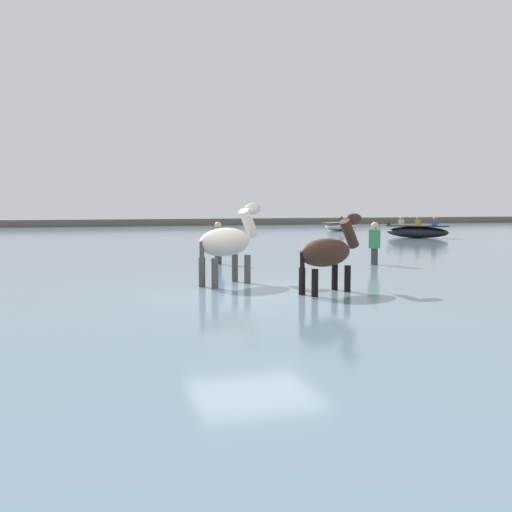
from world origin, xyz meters
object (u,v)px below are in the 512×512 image
at_px(horse_lead_pinto, 228,244).
at_px(boat_mid_channel, 341,226).
at_px(horse_trailing_dark_bay, 328,255).
at_px(boat_near_starboard, 417,232).
at_px(person_wading_close, 374,249).
at_px(person_onlooker_right, 218,248).

distance_m(horse_lead_pinto, boat_mid_channel, 27.38).
relative_size(horse_trailing_dark_bay, boat_near_starboard, 0.64).
relative_size(boat_near_starboard, person_wading_close, 1.85).
bearing_deg(horse_trailing_dark_bay, boat_near_starboard, 52.56).
xyz_separation_m(boat_near_starboard, person_wading_close, (-8.81, -11.53, 0.13)).
distance_m(horse_trailing_dark_bay, boat_near_starboard, 20.22).
bearing_deg(horse_lead_pinto, boat_near_starboard, 45.99).
bearing_deg(horse_lead_pinto, horse_trailing_dark_bay, -47.76).
distance_m(horse_trailing_dark_bay, person_onlooker_right, 6.07).
height_order(boat_near_starboard, person_wading_close, person_wading_close).
bearing_deg(boat_near_starboard, boat_mid_channel, 89.83).
distance_m(horse_lead_pinto, person_onlooker_right, 4.40).
xyz_separation_m(boat_mid_channel, person_wading_close, (-8.84, -20.79, 0.18)).
relative_size(person_onlooker_right, person_wading_close, 1.00).
bearing_deg(boat_near_starboard, person_onlooker_right, -142.43).
bearing_deg(horse_trailing_dark_bay, boat_mid_channel, 64.05).
height_order(horse_trailing_dark_bay, person_wading_close, horse_trailing_dark_bay).
xyz_separation_m(boat_near_starboard, person_onlooker_right, (-13.04, -10.03, 0.13)).
distance_m(person_onlooker_right, person_wading_close, 4.49).
xyz_separation_m(boat_mid_channel, person_onlooker_right, (-13.07, -19.29, 0.18)).
distance_m(boat_near_starboard, person_wading_close, 14.51).
bearing_deg(person_onlooker_right, boat_near_starboard, 37.57).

